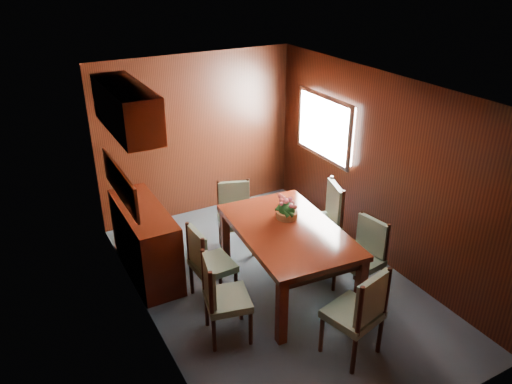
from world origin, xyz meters
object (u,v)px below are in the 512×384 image
chair_head (360,310)px  flower_centerpiece (287,207)px  chair_right_near (364,253)px  chair_left_near (220,294)px  dining_table (288,237)px  sideboard (146,241)px

chair_head → flower_centerpiece: 1.57m
chair_right_near → flower_centerpiece: bearing=32.6°
chair_head → flower_centerpiece: size_ratio=3.65×
chair_head → chair_left_near: bearing=125.5°
chair_right_near → dining_table: bearing=48.9°
sideboard → flower_centerpiece: flower_centerpiece is taller
sideboard → chair_right_near: chair_right_near is taller
sideboard → chair_left_near: bearing=-78.2°
dining_table → flower_centerpiece: 0.36m
chair_left_near → chair_right_near: (1.78, -0.09, -0.01)m
sideboard → chair_head: (1.36, -2.39, 0.11)m
dining_table → chair_left_near: size_ratio=1.89×
dining_table → chair_right_near: chair_right_near is taller
flower_centerpiece → sideboard: bearing=149.3°
dining_table → chair_right_near: (0.75, -0.47, -0.17)m
dining_table → chair_right_near: 0.90m
chair_head → flower_centerpiece: (0.11, 1.52, 0.38)m
chair_left_near → chair_right_near: size_ratio=1.01×
sideboard → chair_head: chair_head is taller
flower_centerpiece → dining_table: bearing=-118.1°
dining_table → flower_centerpiece: flower_centerpiece is taller
sideboard → chair_right_near: size_ratio=1.47×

